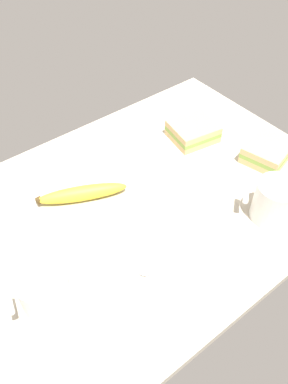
{
  "coord_description": "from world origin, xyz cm",
  "views": [
    {
      "loc": [
        36.7,
        46.82,
        67.5
      ],
      "look_at": [
        0.0,
        0.0,
        5.0
      ],
      "focal_mm": 36.92,
      "sensor_mm": 36.0,
      "label": 1
    }
  ],
  "objects_px": {
    "coffee_mug_spare": "(45,292)",
    "sandwich_side": "(193,131)",
    "spoon": "(157,262)",
    "coffee_mug_black": "(274,201)",
    "sandwich_main": "(267,152)",
    "banana": "(82,193)"
  },
  "relations": [
    {
      "from": "sandwich_side",
      "to": "spoon",
      "type": "height_order",
      "value": "sandwich_side"
    },
    {
      "from": "coffee_mug_spare",
      "to": "sandwich_side",
      "type": "distance_m",
      "value": 0.56
    },
    {
      "from": "spoon",
      "to": "sandwich_side",
      "type": "bearing_deg",
      "value": -142.69
    },
    {
      "from": "banana",
      "to": "sandwich_side",
      "type": "bearing_deg",
      "value": -178.65
    },
    {
      "from": "sandwich_side",
      "to": "banana",
      "type": "distance_m",
      "value": 0.34
    },
    {
      "from": "sandwich_main",
      "to": "banana",
      "type": "relative_size",
      "value": 0.65
    },
    {
      "from": "coffee_mug_spare",
      "to": "spoon",
      "type": "relative_size",
      "value": 0.86
    },
    {
      "from": "spoon",
      "to": "sandwich_main",
      "type": "bearing_deg",
      "value": -170.15
    },
    {
      "from": "spoon",
      "to": "coffee_mug_black",
      "type": "bearing_deg",
      "value": 167.97
    },
    {
      "from": "sandwich_main",
      "to": "banana",
      "type": "height_order",
      "value": "sandwich_main"
    },
    {
      "from": "sandwich_main",
      "to": "spoon",
      "type": "relative_size",
      "value": 0.98
    },
    {
      "from": "sandwich_side",
      "to": "spoon",
      "type": "xyz_separation_m",
      "value": [
        0.32,
        0.24,
        -0.02
      ]
    },
    {
      "from": "coffee_mug_spare",
      "to": "sandwich_main",
      "type": "xyz_separation_m",
      "value": [
        -0.62,
        -0.02,
        -0.02
      ]
    },
    {
      "from": "coffee_mug_spare",
      "to": "sandwich_main",
      "type": "relative_size",
      "value": 0.89
    },
    {
      "from": "sandwich_main",
      "to": "sandwich_side",
      "type": "relative_size",
      "value": 1.01
    },
    {
      "from": "coffee_mug_black",
      "to": "coffee_mug_spare",
      "type": "bearing_deg",
      "value": -12.85
    },
    {
      "from": "sandwich_side",
      "to": "banana",
      "type": "relative_size",
      "value": 0.64
    },
    {
      "from": "coffee_mug_black",
      "to": "banana",
      "type": "bearing_deg",
      "value": -45.12
    },
    {
      "from": "sandwich_side",
      "to": "coffee_mug_spare",
      "type": "bearing_deg",
      "value": 19.9
    },
    {
      "from": "coffee_mug_black",
      "to": "spoon",
      "type": "bearing_deg",
      "value": -12.03
    },
    {
      "from": "banana",
      "to": "sandwich_main",
      "type": "bearing_deg",
      "value": 159.06
    },
    {
      "from": "sandwich_side",
      "to": "coffee_mug_black",
      "type": "bearing_deg",
      "value": 80.16
    }
  ]
}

